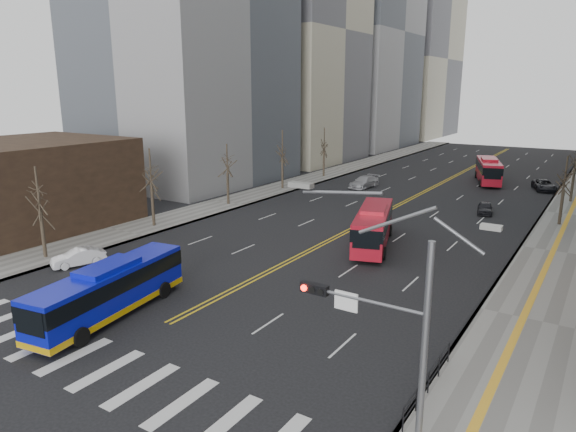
% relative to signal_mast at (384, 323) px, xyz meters
% --- Properties ---
extents(ground, '(220.00, 220.00, 0.00)m').
position_rel_signal_mast_xyz_m(ground, '(-13.77, -2.00, -4.86)').
color(ground, black).
extents(sidewalk_left, '(5.00, 130.00, 0.15)m').
position_rel_signal_mast_xyz_m(sidewalk_left, '(-30.27, 43.00, -4.78)').
color(sidewalk_left, slate).
rests_on(sidewalk_left, ground).
extents(crosswalk, '(26.70, 4.00, 0.01)m').
position_rel_signal_mast_xyz_m(crosswalk, '(-13.77, -2.00, -4.85)').
color(crosswalk, silver).
rests_on(crosswalk, ground).
extents(centerline, '(0.55, 100.00, 0.01)m').
position_rel_signal_mast_xyz_m(centerline, '(-13.77, 53.00, -4.85)').
color(centerline, gold).
rests_on(centerline, ground).
extents(office_towers, '(83.00, 134.00, 58.00)m').
position_rel_signal_mast_xyz_m(office_towers, '(-13.64, 66.51, 19.07)').
color(office_towers, gray).
rests_on(office_towers, ground).
extents(storefront, '(14.00, 18.00, 8.00)m').
position_rel_signal_mast_xyz_m(storefront, '(-39.77, 9.97, -0.85)').
color(storefront, black).
rests_on(storefront, ground).
extents(signal_mast, '(5.37, 0.37, 9.39)m').
position_rel_signal_mast_xyz_m(signal_mast, '(0.00, 0.00, 0.00)').
color(signal_mast, slate).
rests_on(signal_mast, ground).
extents(pedestrian_railing, '(0.06, 6.06, 1.02)m').
position_rel_signal_mast_xyz_m(pedestrian_railing, '(0.53, 4.00, -4.03)').
color(pedestrian_railing, black).
rests_on(pedestrian_railing, sidewalk_right).
extents(street_trees, '(35.20, 47.20, 7.60)m').
position_rel_signal_mast_xyz_m(street_trees, '(-20.94, 32.55, 0.02)').
color(street_trees, '#2E261C').
rests_on(street_trees, ground).
extents(blue_bus, '(3.85, 10.80, 3.12)m').
position_rel_signal_mast_xyz_m(blue_bus, '(-17.16, 2.00, -3.22)').
color(blue_bus, '#0C14BD').
rests_on(blue_bus, ground).
extents(red_bus_near, '(5.44, 10.58, 3.30)m').
position_rel_signal_mast_xyz_m(red_bus_near, '(-10.05, 22.50, -3.01)').
color(red_bus_near, '#B01223').
rests_on(red_bus_near, ground).
extents(red_bus_far, '(5.57, 10.97, 3.41)m').
position_rel_signal_mast_xyz_m(red_bus_far, '(-8.55, 58.16, -2.96)').
color(red_bus_far, '#B01223').
rests_on(red_bus_far, ground).
extents(car_white, '(2.67, 3.99, 1.24)m').
position_rel_signal_mast_xyz_m(car_white, '(-26.27, 6.41, -4.23)').
color(car_white, white).
rests_on(car_white, ground).
extents(car_dark_mid, '(2.16, 3.80, 1.22)m').
position_rel_signal_mast_xyz_m(car_dark_mid, '(-4.81, 39.23, -4.25)').
color(car_dark_mid, black).
rests_on(car_dark_mid, ground).
extents(car_silver, '(2.69, 5.41, 1.51)m').
position_rel_signal_mast_xyz_m(car_silver, '(-21.33, 45.61, -4.10)').
color(car_silver, '#ABABB0').
rests_on(car_silver, ground).
extents(car_dark_far, '(3.72, 5.38, 1.36)m').
position_rel_signal_mast_xyz_m(car_dark_far, '(-1.27, 56.23, -4.17)').
color(car_dark_far, black).
rests_on(car_dark_far, ground).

